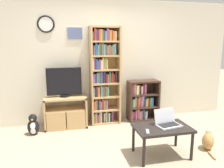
% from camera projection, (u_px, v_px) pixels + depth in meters
% --- Properties ---
extents(ground_plane, '(18.00, 18.00, 0.00)m').
position_uv_depth(ground_plane, '(124.00, 157.00, 3.32)').
color(ground_plane, tan).
extents(wall_back, '(5.89, 0.09, 2.60)m').
position_uv_depth(wall_back, '(102.00, 62.00, 4.69)').
color(wall_back, beige).
rests_on(wall_back, ground_plane).
extents(tv_stand, '(0.84, 0.41, 0.64)m').
position_uv_depth(tv_stand, '(66.00, 112.00, 4.44)').
color(tv_stand, tan).
rests_on(tv_stand, ground_plane).
extents(television, '(0.69, 0.18, 0.59)m').
position_uv_depth(television, '(64.00, 82.00, 4.36)').
color(television, black).
rests_on(television, tv_stand).
extents(bookshelf_tall, '(0.62, 0.32, 2.04)m').
position_uv_depth(bookshelf_tall, '(104.00, 75.00, 4.57)').
color(bookshelf_tall, tan).
rests_on(bookshelf_tall, ground_plane).
extents(bookshelf_short, '(0.69, 0.31, 0.89)m').
position_uv_depth(bookshelf_short, '(141.00, 101.00, 4.88)').
color(bookshelf_short, '#3D281E').
rests_on(bookshelf_short, ground_plane).
extents(coffee_table, '(0.84, 0.54, 0.47)m').
position_uv_depth(coffee_table, '(162.00, 130.00, 3.31)').
color(coffee_table, black).
rests_on(coffee_table, ground_plane).
extents(laptop, '(0.40, 0.32, 0.24)m').
position_uv_depth(laptop, '(167.00, 121.00, 3.34)').
color(laptop, silver).
rests_on(laptop, coffee_table).
extents(remote_near_laptop, '(0.09, 0.17, 0.02)m').
position_uv_depth(remote_near_laptop, '(148.00, 132.00, 3.08)').
color(remote_near_laptop, '#99999E').
rests_on(remote_near_laptop, coffee_table).
extents(cat, '(0.30, 0.50, 0.30)m').
position_uv_depth(cat, '(208.00, 141.00, 3.57)').
color(cat, '#B78447').
rests_on(cat, ground_plane).
extents(penguin_figurine, '(0.22, 0.20, 0.40)m').
position_uv_depth(penguin_figurine, '(33.00, 125.00, 4.10)').
color(penguin_figurine, black).
rests_on(penguin_figurine, ground_plane).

